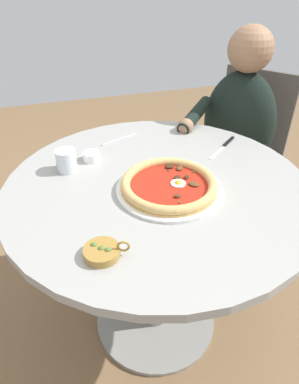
% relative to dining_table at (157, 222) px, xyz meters
% --- Properties ---
extents(ground_plane, '(6.00, 6.00, 0.02)m').
position_rel_dining_table_xyz_m(ground_plane, '(0.00, 0.00, -0.59)').
color(ground_plane, brown).
extents(dining_table, '(1.02, 1.02, 0.75)m').
position_rel_dining_table_xyz_m(dining_table, '(0.00, 0.00, 0.00)').
color(dining_table, '#999993').
rests_on(dining_table, ground).
extents(pizza_on_plate, '(0.34, 0.34, 0.04)m').
position_rel_dining_table_xyz_m(pizza_on_plate, '(-0.02, 0.05, 0.19)').
color(pizza_on_plate, white).
rests_on(pizza_on_plate, dining_table).
extents(water_glass, '(0.07, 0.07, 0.08)m').
position_rel_dining_table_xyz_m(water_glass, '(0.28, -0.17, 0.21)').
color(water_glass, silver).
rests_on(water_glass, dining_table).
extents(steak_knife, '(0.17, 0.14, 0.01)m').
position_rel_dining_table_xyz_m(steak_knife, '(-0.34, -0.17, 0.18)').
color(steak_knife, silver).
rests_on(steak_knife, dining_table).
extents(ramekin_capers, '(0.06, 0.06, 0.03)m').
position_rel_dining_table_xyz_m(ramekin_capers, '(0.18, -0.21, 0.19)').
color(ramekin_capers, white).
rests_on(ramekin_capers, dining_table).
extents(olive_pan, '(0.12, 0.09, 0.05)m').
position_rel_dining_table_xyz_m(olive_pan, '(0.24, 0.28, 0.19)').
color(olive_pan, olive).
rests_on(olive_pan, dining_table).
extents(fork_utensil, '(0.16, 0.07, 0.00)m').
position_rel_dining_table_xyz_m(fork_utensil, '(0.05, -0.35, 0.18)').
color(fork_utensil, '#BCBCC1').
rests_on(fork_utensil, dining_table).
extents(diner_person, '(0.58, 0.44, 1.14)m').
position_rel_dining_table_xyz_m(diner_person, '(-0.56, -0.44, -0.07)').
color(diner_person, '#282833').
rests_on(diner_person, ground).
extents(cafe_chair_diner, '(0.59, 0.59, 0.90)m').
position_rel_dining_table_xyz_m(cafe_chair_diner, '(-0.67, -0.53, -0.04)').
color(cafe_chair_diner, '#504A45').
rests_on(cafe_chair_diner, ground).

